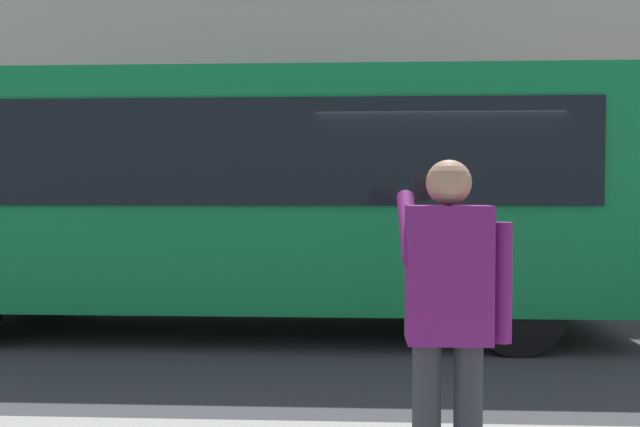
% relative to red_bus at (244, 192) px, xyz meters
% --- Properties ---
extents(ground_plane, '(60.00, 60.00, 0.00)m').
position_rel_red_bus_xyz_m(ground_plane, '(-2.20, 0.12, -1.68)').
color(ground_plane, '#38383A').
extents(red_bus, '(9.05, 2.54, 3.08)m').
position_rel_red_bus_xyz_m(red_bus, '(0.00, 0.00, 0.00)').
color(red_bus, '#0F7238').
rests_on(red_bus, ground_plane).
extents(pedestrian_photographer, '(0.53, 0.52, 1.70)m').
position_rel_red_bus_xyz_m(pedestrian_photographer, '(-1.78, 4.83, -0.54)').
color(pedestrian_photographer, '#2D2D33').
rests_on(pedestrian_photographer, sidewalk_curb).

